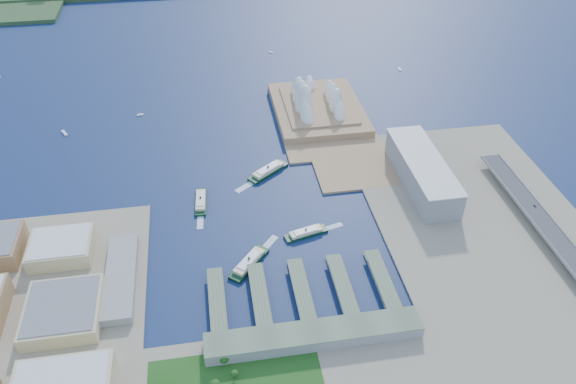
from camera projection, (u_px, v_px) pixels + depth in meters
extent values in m
plane|color=#0E1943|center=(276.00, 245.00, 621.47)|extent=(3000.00, 3000.00, 0.00)
cube|color=gray|center=(20.00, 353.00, 506.37)|extent=(220.00, 390.00, 3.00)
cube|color=gray|center=(500.00, 250.00, 612.21)|extent=(240.00, 500.00, 3.00)
cube|color=#9A7754|center=(322.00, 119.00, 837.73)|extent=(135.00, 220.00, 3.00)
cube|color=gray|center=(422.00, 172.00, 696.55)|extent=(45.00, 155.00, 35.00)
cube|color=gray|center=(314.00, 336.00, 512.30)|extent=(200.00, 28.00, 12.00)
imported|color=slate|center=(535.00, 206.00, 651.49)|extent=(1.87, 4.59, 1.33)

